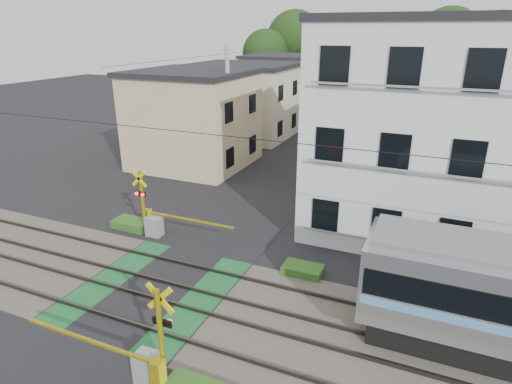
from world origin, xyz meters
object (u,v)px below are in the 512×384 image
at_px(crossing_signal_near, 149,363).
at_px(pedestrian, 329,129).
at_px(crossing_signal_far, 153,221).
at_px(apartment_block, 435,129).

bearing_deg(crossing_signal_near, pedestrian, 94.66).
bearing_deg(pedestrian, crossing_signal_far, 79.56).
height_order(crossing_signal_near, apartment_block, apartment_block).
xyz_separation_m(apartment_block, pedestrian, (-8.20, 14.84, -3.78)).
relative_size(crossing_signal_near, pedestrian, 2.70).
distance_m(crossing_signal_far, apartment_block, 13.14).
bearing_deg(crossing_signal_far, crossing_signal_near, -54.71).
xyz_separation_m(crossing_signal_near, pedestrian, (-2.28, 27.98, 0.17)).
distance_m(crossing_signal_near, crossing_signal_far, 8.95).
height_order(crossing_signal_near, crossing_signal_far, same).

